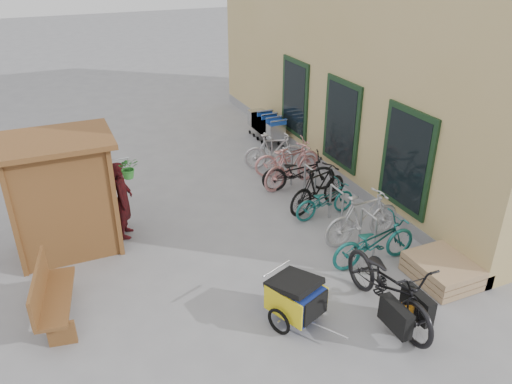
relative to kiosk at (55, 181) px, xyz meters
name	(u,v)px	position (x,y,z in m)	size (l,w,h in m)	color
ground	(263,277)	(3.28, -2.47, -1.55)	(80.00, 80.00, 0.00)	gray
building	(411,28)	(9.77, 2.03, 1.94)	(6.07, 13.00, 7.00)	tan
kiosk	(55,181)	(0.00, 0.00, 0.00)	(2.49, 1.65, 2.40)	brown
bike_rack	(310,181)	(5.58, -0.07, -1.04)	(0.05, 5.35, 0.86)	#A5A8AD
pallet_stack	(442,270)	(6.28, -3.87, -1.34)	(1.00, 1.20, 0.40)	tan
bench	(50,295)	(-0.41, -2.17, -1.03)	(0.74, 1.66, 1.01)	brown
shopping_carts	(266,124)	(6.28, 3.98, -0.99)	(0.54, 1.82, 0.97)	silver
child_trailer	(296,297)	(3.27, -3.76, -1.07)	(0.98, 1.49, 0.87)	navy
cargo_bike	(389,286)	(4.75, -4.25, -0.96)	(0.82, 2.29, 1.20)	black
person_kiosk	(123,200)	(1.21, 0.09, -0.70)	(0.62, 0.41, 1.69)	maroon
bike_0	(374,241)	(5.43, -2.88, -1.07)	(0.64, 1.84, 0.97)	#1A6866
bike_1	(363,217)	(5.68, -2.12, -1.00)	(0.52, 1.85, 1.11)	#BABABF
bike_2	(325,200)	(5.52, -0.90, -1.15)	(0.54, 1.55, 0.81)	#1A6866
bike_3	(318,188)	(5.54, -0.54, -1.01)	(0.51, 1.79, 1.08)	black
bike_4	(299,172)	(5.59, 0.53, -1.06)	(0.65, 1.86, 0.98)	black
bike_5	(292,166)	(5.54, 0.81, -1.01)	(0.51, 1.82, 1.09)	#D48A89
bike_6	(287,157)	(5.78, 1.53, -1.07)	(0.63, 1.82, 0.95)	#D48A89
bike_7	(274,151)	(5.62, 2.03, -1.06)	(0.47, 1.65, 0.99)	#BABABF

